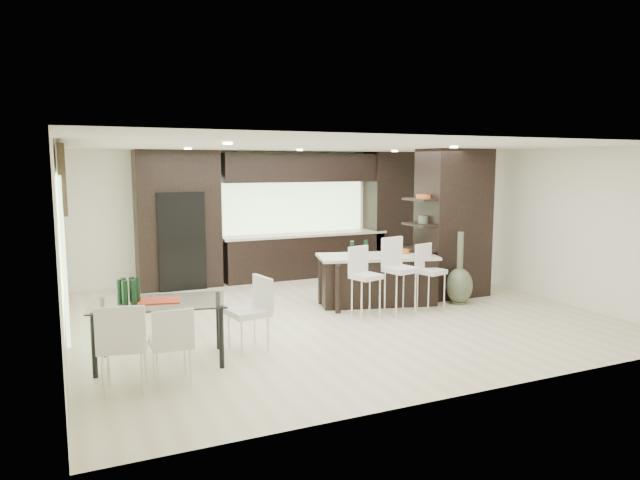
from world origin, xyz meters
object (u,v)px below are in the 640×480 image
dining_table (161,332)px  bench (363,285)px  stool_mid (400,283)px  chair_far (124,350)px  chair_end (248,317)px  kitchen_island (377,279)px  floor_vase (460,268)px  stool_left (366,289)px  chair_near (171,348)px  stool_right (431,283)px

dining_table → bench: bearing=38.8°
stool_mid → chair_far: (-4.43, -1.57, -0.04)m
chair_far → chair_end: chair_far is taller
bench → chair_far: bearing=-144.2°
kitchen_island → dining_table: (-3.93, -1.55, -0.04)m
floor_vase → dining_table: floor_vase is taller
stool_left → stool_mid: bearing=-17.5°
stool_left → dining_table: (-3.31, -0.81, -0.07)m
kitchen_island → chair_end: 3.21m
floor_vase → chair_near: 5.50m
dining_table → chair_end: 1.12m
stool_right → bench: 1.38m
kitchen_island → bench: kitchen_island is taller
kitchen_island → floor_vase: (1.30, -0.62, 0.21)m
bench → chair_near: 4.79m
chair_far → chair_end: 1.79m
floor_vase → chair_near: bearing=-162.2°
kitchen_island → chair_end: size_ratio=2.29×
floor_vase → chair_far: 5.98m
stool_left → stool_mid: (0.62, -0.02, 0.05)m
floor_vase → chair_end: floor_vase is taller
stool_mid → floor_vase: bearing=-6.7°
stool_left → chair_far: size_ratio=1.00×
stool_mid → stool_right: 0.63m
stool_right → chair_far: (-5.05, -1.59, 0.01)m
stool_left → stool_mid: stool_mid is taller
stool_mid → floor_vase: 1.31m
stool_left → chair_far: (-3.80, -1.59, 0.00)m
stool_right → chair_near: (-4.55, -1.57, -0.03)m
bench → dining_table: bearing=-149.3°
dining_table → chair_near: chair_near is taller
stool_mid → chair_end: size_ratio=1.13×
chair_near → dining_table: bearing=91.5°
kitchen_island → chair_near: kitchen_island is taller
stool_mid → chair_near: size_ratio=1.23×
chair_end → floor_vase: bearing=-86.8°
stool_mid → chair_near: (-3.93, -1.54, -0.09)m
stool_right → bench: bearing=101.3°
chair_end → stool_mid: bearing=-83.8°
stool_mid → chair_near: stool_mid is taller
dining_table → stool_left: bearing=25.2°
stool_right → chair_end: bearing=176.6°
bench → chair_near: chair_near is taller
chair_end → chair_far: bearing=106.1°
stool_left → stool_right: size_ratio=1.03×
stool_mid → chair_end: bearing=-177.0°
chair_far → kitchen_island: bearing=39.4°
bench → chair_far: chair_far is taller
stool_left → stool_right: stool_left is taller
bench → chair_end: bearing=-140.7°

